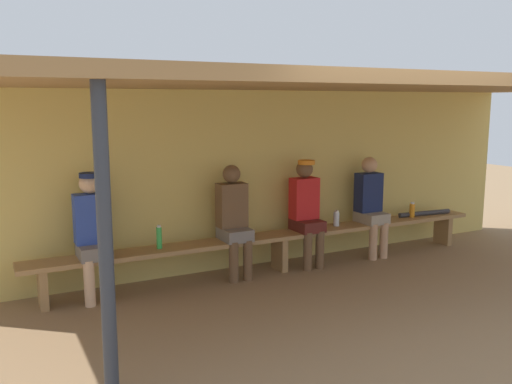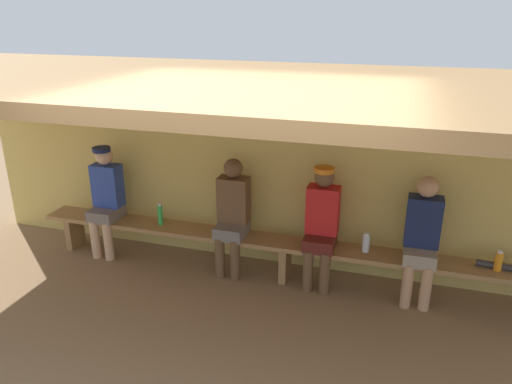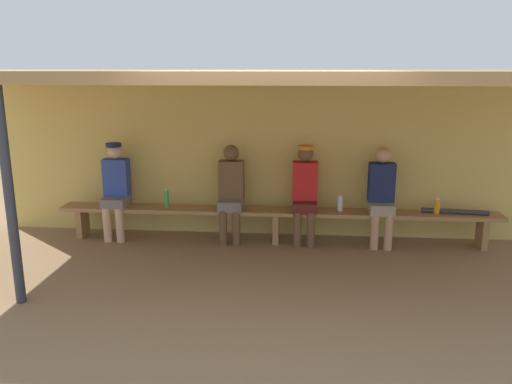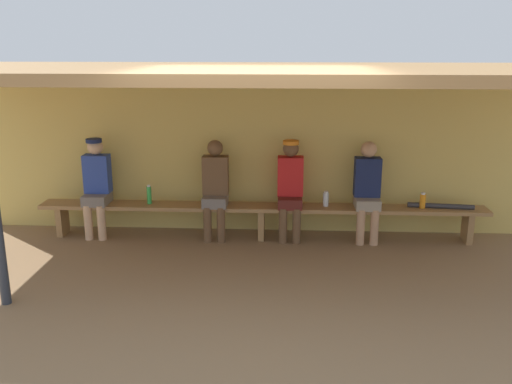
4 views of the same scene
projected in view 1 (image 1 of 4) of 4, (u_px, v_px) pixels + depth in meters
ground_plane at (357, 312)px, 5.39m from camera, size 24.00×24.00×0.00m
back_wall at (263, 178)px, 6.97m from camera, size 8.00×0.20×2.20m
dugout_roof at (321, 82)px, 5.64m from camera, size 8.00×2.80×0.12m
support_post at (106, 249)px, 3.59m from camera, size 0.10×0.10×2.20m
bench at (280, 239)px, 6.69m from camera, size 6.00×0.36×0.46m
player_middle at (371, 202)px, 7.27m from camera, size 0.34×0.42×1.34m
player_in_blue at (93, 230)px, 5.63m from camera, size 0.34×0.42×1.34m
player_leftmost at (234, 217)px, 6.36m from camera, size 0.34×0.42×1.34m
player_rightmost at (306, 208)px, 6.81m from camera, size 0.34×0.42×1.34m
water_bottle_clear at (412, 210)px, 7.62m from camera, size 0.08×0.08×0.21m
water_bottle_blue at (159, 237)px, 5.98m from camera, size 0.06×0.06×0.26m
water_bottle_green at (336, 219)px, 7.07m from camera, size 0.08×0.08×0.21m
baseball_bat at (425, 213)px, 7.74m from camera, size 0.86×0.15×0.07m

